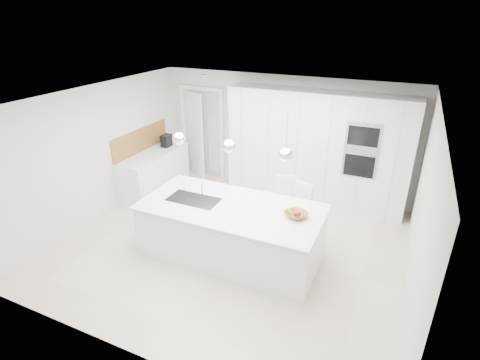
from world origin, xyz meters
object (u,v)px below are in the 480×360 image
at_px(fruit_bowl, 296,214).
at_px(island_base, 230,233).
at_px(espresso_machine, 166,141).
at_px(bar_stool_right, 300,216).
at_px(bar_stool_left, 282,207).

bearing_deg(fruit_bowl, island_base, -171.84).
height_order(espresso_machine, bar_stool_right, espresso_machine).
bearing_deg(espresso_machine, bar_stool_left, -19.52).
bearing_deg(bar_stool_left, espresso_machine, 139.23).
height_order(island_base, fruit_bowl, fruit_bowl).
relative_size(fruit_bowl, bar_stool_right, 0.30).
relative_size(island_base, bar_stool_right, 2.59).
bearing_deg(fruit_bowl, bar_stool_left, 119.89).
bearing_deg(island_base, bar_stool_right, 42.31).
bearing_deg(bar_stool_right, fruit_bowl, -62.76).
relative_size(espresso_machine, bar_stool_left, 0.25).
relative_size(espresso_machine, bar_stool_right, 0.25).
bearing_deg(bar_stool_right, island_base, -120.02).
distance_m(island_base, bar_stool_right, 1.22).
height_order(island_base, espresso_machine, espresso_machine).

